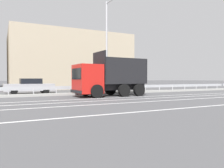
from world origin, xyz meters
The scene contains 14 objects.
ground_plane centered at (0.00, 0.00, 0.00)m, with size 320.00×320.00×0.00m, color #4C4C4F.
lane_strip_0 centered at (-1.34, -2.54, 0.00)m, with size 68.16×0.16×0.01m, color silver.
lane_strip_1 centered at (-1.34, -4.16, 0.00)m, with size 68.16×0.16×0.01m, color silver.
lane_strip_2 centered at (-1.34, -5.99, 0.00)m, with size 68.16×0.16×0.01m, color silver.
lane_strip_3 centered at (-1.34, -9.38, 0.00)m, with size 68.16×0.16×0.01m, color silver.
median_island centered at (0.00, 1.99, 0.09)m, with size 37.49×1.10×0.18m, color gray.
median_guardrail centered at (0.00, 3.25, 0.57)m, with size 68.16×0.09×0.78m.
dump_truck centered at (-2.16, -0.78, 1.35)m, with size 6.37×2.87×3.74m.
median_road_sign centered at (3.33, 1.99, 1.19)m, with size 0.78×0.16×2.22m.
street_lamp_1 centered at (-0.47, 1.69, 5.05)m, with size 0.71×2.70×9.02m.
parked_car_3 centered at (-7.27, 5.25, 0.76)m, with size 4.69×1.94×1.51m.
parked_car_4 centered at (-0.42, 5.18, 0.68)m, with size 4.75×2.06×1.34m.
background_building_1 centered at (-0.05, 18.41, 4.19)m, with size 17.64×14.24×8.38m, color tan.
church_tower centered at (3.04, 30.69, 4.95)m, with size 3.60×3.60×11.06m.
Camera 1 is at (-9.71, -17.50, 1.48)m, focal length 35.00 mm.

